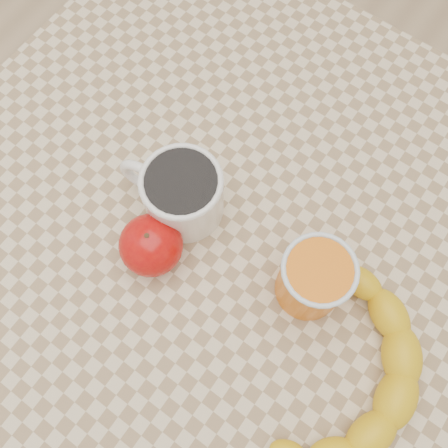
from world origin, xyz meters
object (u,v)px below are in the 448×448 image
Objects in this scene: orange_juice_glass at (313,279)px; banana at (345,369)px; coffee_mug at (181,192)px; apple at (151,245)px; table at (224,250)px.

banana is at bearing -34.49° from orange_juice_glass.
coffee_mug is at bearing -179.82° from orange_juice_glass.
orange_juice_glass is 0.10m from banana.
coffee_mug is 1.58× the size of apple.
orange_juice_glass is at bearing 134.59° from banana.
orange_juice_glass is 0.19m from apple.
table is at bearing 56.01° from apple.
coffee_mug is at bearing 97.27° from apple.
table is 2.59× the size of banana.
banana is at bearing 3.31° from apple.
coffee_mug is 0.46× the size of banana.
banana is (0.26, 0.01, -0.01)m from apple.
orange_juice_glass is 1.06× the size of apple.
table is 0.15m from apple.
banana is (0.26, -0.06, -0.02)m from coffee_mug.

